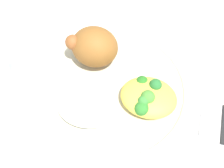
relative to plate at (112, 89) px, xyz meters
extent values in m
plane|color=silver|center=(0.00, 0.00, -0.01)|extent=(2.00, 2.00, 0.00)
cylinder|color=beige|center=(0.00, 0.00, 0.00)|extent=(0.29, 0.29, 0.01)
torus|color=beige|center=(0.00, 0.00, 0.00)|extent=(0.29, 0.29, 0.01)
ellipsoid|color=#925925|center=(0.05, -0.05, 0.05)|extent=(0.09, 0.08, 0.08)
sphere|color=#945228|center=(0.09, -0.04, 0.06)|extent=(0.03, 0.03, 0.03)
ellipsoid|color=white|center=(0.03, 0.07, 0.03)|extent=(0.10, 0.07, 0.04)
ellipsoid|color=yellow|center=(-0.07, 0.01, 0.02)|extent=(0.10, 0.09, 0.03)
sphere|color=#2A7231|center=(-0.08, -0.01, 0.04)|extent=(0.02, 0.02, 0.02)
sphere|color=#2A7422|center=(-0.05, -0.01, 0.03)|extent=(0.02, 0.02, 0.02)
sphere|color=#4B9234|center=(-0.07, 0.02, 0.04)|extent=(0.03, 0.03, 0.03)
sphere|color=#3F8E38|center=(-0.07, 0.03, 0.04)|extent=(0.02, 0.02, 0.02)
sphere|color=#317F2C|center=(-0.07, 0.04, 0.03)|extent=(0.03, 0.03, 0.03)
cube|color=#B2B2B7|center=(-0.18, 0.00, -0.01)|extent=(0.01, 0.11, 0.01)
cube|color=#B2B2B7|center=(-0.18, 0.07, -0.01)|extent=(0.02, 0.03, 0.00)
camera|label=1|loc=(-0.07, 0.27, 0.49)|focal=46.58mm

